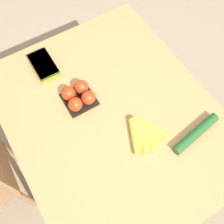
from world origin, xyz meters
TOP-DOWN VIEW (x-y plane):
  - ground_plane at (0.00, 0.00)m, footprint 12.00×12.00m
  - dining_table at (0.00, 0.00)m, footprint 1.23×0.99m
  - banana_bunch at (-0.16, -0.07)m, footprint 0.19×0.19m
  - tomato_pack at (0.16, 0.10)m, footprint 0.16×0.16m
  - carrot_bag at (0.43, 0.17)m, footprint 0.19×0.11m
  - cucumber_near at (-0.30, -0.28)m, footprint 0.09×0.28m

SIDE VIEW (x-z plane):
  - ground_plane at x=0.00m, z-range 0.00..0.00m
  - dining_table at x=0.00m, z-range 0.28..1.04m
  - banana_bunch at x=-0.16m, z-range 0.76..0.80m
  - cucumber_near at x=-0.30m, z-range 0.76..0.80m
  - carrot_bag at x=0.43m, z-range 0.76..0.81m
  - tomato_pack at x=0.16m, z-range 0.76..0.84m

